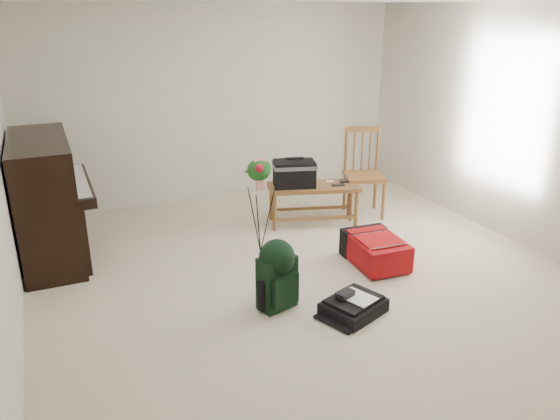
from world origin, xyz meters
name	(u,v)px	position (x,y,z in m)	size (l,w,h in m)	color
floor	(311,281)	(0.00, 0.00, 0.00)	(5.00, 5.50, 0.01)	beige
ceiling	(317,0)	(0.00, 0.00, 2.50)	(5.00, 5.50, 0.01)	white
wall_back	(217,105)	(0.00, 2.75, 1.25)	(5.00, 0.04, 2.50)	beige
wall_right	(527,129)	(2.50, 0.00, 1.25)	(0.04, 5.50, 2.50)	beige
piano	(48,201)	(-2.19, 1.60, 0.60)	(0.71, 1.50, 1.25)	black
bench	(302,179)	(0.53, 1.32, 0.58)	(1.15, 0.72, 0.82)	brown
dining_chair	(363,173)	(1.40, 1.37, 0.52)	(0.59, 0.59, 1.07)	brown
red_suitcase	(373,248)	(0.76, 0.12, 0.16)	(0.50, 0.71, 0.29)	#AF071B
black_duffel	(353,306)	(0.07, -0.66, 0.07)	(0.60, 0.55, 0.21)	black
green_backpack	(277,271)	(-0.48, -0.30, 0.35)	(0.36, 0.33, 0.63)	black
flower_stand	(260,206)	(-0.19, 0.82, 0.51)	(0.35, 0.35, 1.05)	black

